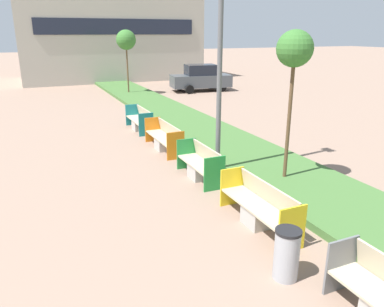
# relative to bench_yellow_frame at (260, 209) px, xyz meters

# --- Properties ---
(planter_grass_strip) EXTENTS (2.80, 120.00, 0.18)m
(planter_grass_strip) POSITION_rel_bench_yellow_frame_xyz_m (2.26, 5.36, -0.28)
(planter_grass_strip) COLOR #426B33
(planter_grass_strip) RESTS_ON ground
(building_backdrop) EXTENTS (15.15, 8.03, 8.09)m
(building_backdrop) POSITION_rel_bench_yellow_frame_xyz_m (3.06, 28.96, 3.67)
(building_backdrop) COLOR #B2AD9E
(building_backdrop) RESTS_ON ground
(bench_yellow_frame) EXTENTS (0.65, 2.32, 0.94)m
(bench_yellow_frame) POSITION_rel_bench_yellow_frame_xyz_m (0.00, 0.00, 0.00)
(bench_yellow_frame) COLOR #ADA8A0
(bench_yellow_frame) RESTS_ON ground
(bench_green_frame) EXTENTS (0.65, 1.94, 0.94)m
(bench_green_frame) POSITION_rel_bench_yellow_frame_xyz_m (-0.00, 3.01, -0.01)
(bench_green_frame) COLOR #ADA8A0
(bench_green_frame) RESTS_ON ground
(bench_orange_frame) EXTENTS (0.65, 2.42, 0.94)m
(bench_orange_frame) POSITION_rel_bench_yellow_frame_xyz_m (0.00, 6.05, 0.00)
(bench_orange_frame) COLOR #ADA8A0
(bench_orange_frame) RESTS_ON ground
(bench_teal_frame) EXTENTS (0.65, 2.12, 0.94)m
(bench_teal_frame) POSITION_rel_bench_yellow_frame_xyz_m (-0.00, 9.15, -0.01)
(bench_teal_frame) COLOR #ADA8A0
(bench_teal_frame) RESTS_ON ground
(litter_bin) EXTENTS (0.45, 0.45, 0.92)m
(litter_bin) POSITION_rel_bench_yellow_frame_xyz_m (-0.63, -1.76, 0.09)
(litter_bin) COLOR #9EA0A5
(litter_bin) RESTS_ON ground
(street_lamp_post) EXTENTS (0.24, 0.44, 8.49)m
(street_lamp_post) POSITION_rel_bench_yellow_frame_xyz_m (0.61, 3.13, 4.26)
(street_lamp_post) COLOR #56595B
(street_lamp_post) RESTS_ON ground
(sapling_tree_near) EXTENTS (0.94, 0.94, 4.10)m
(sapling_tree_near) POSITION_rel_bench_yellow_frame_xyz_m (2.02, 1.77, 3.18)
(sapling_tree_near) COLOR brown
(sapling_tree_near) RESTS_ON ground
(sapling_tree_far) EXTENTS (1.28, 1.28, 4.20)m
(sapling_tree_far) POSITION_rel_bench_yellow_frame_xyz_m (2.02, 18.73, 3.16)
(sapling_tree_far) COLOR brown
(sapling_tree_far) RESTS_ON ground
(parked_car_distant) EXTENTS (4.41, 2.36, 1.86)m
(parked_car_distant) POSITION_rel_bench_yellow_frame_xyz_m (7.19, 18.31, 0.54)
(parked_car_distant) COLOR #474C51
(parked_car_distant) RESTS_ON ground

